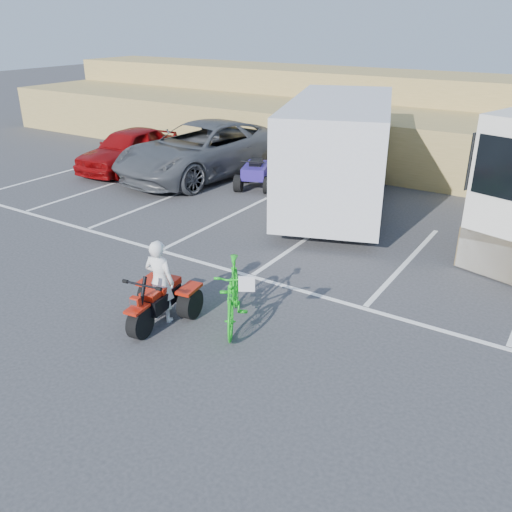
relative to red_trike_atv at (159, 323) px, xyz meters
The scene contains 11 objects.
ground 0.45m from the red_trike_atv, 31.63° to the left, with size 100.00×100.00×0.00m, color #323235.
parking_stripes 4.48m from the red_trike_atv, 73.84° to the left, with size 28.00×5.16×0.01m.
grass_embankment 15.78m from the red_trike_atv, 88.61° to the left, with size 40.00×8.50×3.10m.
red_trike_atv is the anchor object (origin of this frame).
rider 0.83m from the red_trike_atv, 98.46° to the left, with size 0.60×0.39×1.64m, color white.
green_dirt_bike 1.56m from the red_trike_atv, 33.23° to the left, with size 0.58×2.06×1.24m, color #14BF19.
grey_pickup 10.53m from the red_trike_atv, 123.15° to the left, with size 3.14×6.81×1.89m, color #44464B.
red_car 11.77m from the red_trike_atv, 137.15° to the left, with size 1.83×4.55×1.55m, color maroon.
cargo_trailer 8.17m from the red_trike_atv, 90.51° to the left, with size 4.87×7.39×3.21m.
quad_atv_blue 9.08m from the red_trike_atv, 110.85° to the left, with size 1.23×1.65×1.08m, color navy, non-canonical shape.
quad_atv_green 8.45m from the red_trike_atv, 88.98° to the left, with size 0.96×1.28×0.84m, color #125015, non-canonical shape.
Camera 1 is at (6.00, -6.73, 5.34)m, focal length 38.00 mm.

